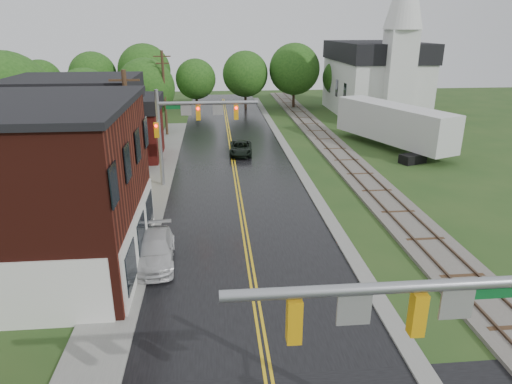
{
  "coord_description": "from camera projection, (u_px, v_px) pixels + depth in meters",
  "views": [
    {
      "loc": [
        -1.58,
        -6.09,
        11.44
      ],
      "look_at": [
        0.41,
        15.49,
        3.5
      ],
      "focal_mm": 32.0,
      "sensor_mm": 36.0,
      "label": 1
    }
  ],
  "objects": [
    {
      "name": "railroad",
      "position": [
        338.0,
        152.0,
        43.32
      ],
      "size": [
        3.2,
        80.0,
        0.3
      ],
      "color": "#59544C",
      "rests_on": "ground"
    },
    {
      "name": "tree_left_b",
      "position": [
        8.0,
        102.0,
        36.08
      ],
      "size": [
        7.6,
        7.6,
        9.69
      ],
      "color": "black",
      "rests_on": "ground"
    },
    {
      "name": "darkred_building",
      "position": [
        121.0,
        135.0,
        40.87
      ],
      "size": [
        7.0,
        6.0,
        4.4
      ],
      "primitive_type": "cube",
      "color": "#3F0F0C",
      "rests_on": "ground"
    },
    {
      "name": "tree_left_e",
      "position": [
        147.0,
        89.0,
        50.26
      ],
      "size": [
        6.4,
        6.4,
        8.16
      ],
      "color": "black",
      "rests_on": "ground"
    },
    {
      "name": "semi_trailer",
      "position": [
        393.0,
        123.0,
        44.17
      ],
      "size": [
        7.87,
        13.93,
        4.25
      ],
      "color": "black",
      "rests_on": "ground"
    },
    {
      "name": "sidewalk_left",
      "position": [
        152.0,
        195.0,
        32.6
      ],
      "size": [
        2.4,
        50.0,
        0.12
      ],
      "primitive_type": "cube",
      "color": "gray",
      "rests_on": "ground"
    },
    {
      "name": "suv_dark",
      "position": [
        241.0,
        148.0,
        42.67
      ],
      "size": [
        2.33,
        4.52,
        1.22
      ],
      "primitive_type": "imported",
      "rotation": [
        0.0,
        0.0,
        -0.07
      ],
      "color": "black",
      "rests_on": "ground"
    },
    {
      "name": "traffic_signal_far",
      "position": [
        188.0,
        120.0,
        33.0
      ],
      "size": [
        7.34,
        0.43,
        7.2
      ],
      "color": "gray",
      "rests_on": "ground"
    },
    {
      "name": "pickup_white",
      "position": [
        155.0,
        250.0,
        23.16
      ],
      "size": [
        2.23,
        4.88,
        1.38
      ],
      "primitive_type": "imported",
      "rotation": [
        0.0,
        0.0,
        0.06
      ],
      "color": "silver",
      "rests_on": "ground"
    },
    {
      "name": "traffic_signal_near",
      "position": [
        447.0,
        332.0,
        10.23
      ],
      "size": [
        7.34,
        0.3,
        7.2
      ],
      "color": "gray",
      "rests_on": "ground"
    },
    {
      "name": "utility_pole_b",
      "position": [
        130.0,
        141.0,
        28.12
      ],
      "size": [
        1.8,
        0.28,
        9.0
      ],
      "color": "#382616",
      "rests_on": "ground"
    },
    {
      "name": "utility_pole_c",
      "position": [
        164.0,
        92.0,
        48.69
      ],
      "size": [
        1.8,
        0.28,
        9.0
      ],
      "color": "#382616",
      "rests_on": "ground"
    },
    {
      "name": "curb_right",
      "position": [
        290.0,
        154.0,
        42.96
      ],
      "size": [
        0.8,
        70.0,
        0.12
      ],
      "primitive_type": "cube",
      "color": "gray",
      "rests_on": "ground"
    },
    {
      "name": "yellow_house",
      "position": [
        81.0,
        150.0,
        32.02
      ],
      "size": [
        8.0,
        7.0,
        6.4
      ],
      "primitive_type": "cube",
      "color": "tan",
      "rests_on": "ground"
    },
    {
      "name": "church",
      "position": [
        378.0,
        71.0,
        59.73
      ],
      "size": [
        10.4,
        18.4,
        20.0
      ],
      "color": "silver",
      "rests_on": "ground"
    },
    {
      "name": "tree_left_c",
      "position": [
        87.0,
        101.0,
        44.32
      ],
      "size": [
        6.0,
        6.0,
        7.65
      ],
      "color": "black",
      "rests_on": "ground"
    },
    {
      "name": "main_road",
      "position": [
        235.0,
        172.0,
        37.81
      ],
      "size": [
        10.0,
        90.0,
        0.02
      ],
      "primitive_type": "cube",
      "color": "black",
      "rests_on": "ground"
    }
  ]
}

